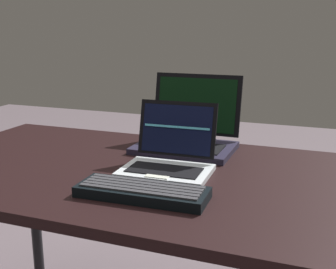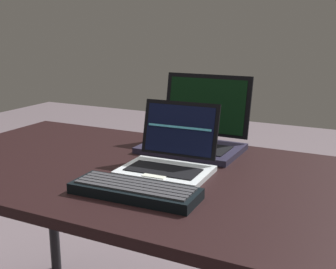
% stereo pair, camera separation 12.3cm
% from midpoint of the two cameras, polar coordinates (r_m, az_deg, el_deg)
% --- Properties ---
extents(desk, '(1.49, 0.78, 0.71)m').
position_cam_midpoint_polar(desk, '(1.31, -0.30, -7.47)').
color(desk, black).
rests_on(desk, ground).
extents(laptop_front, '(0.26, 0.23, 0.19)m').
position_cam_midpoint_polar(laptop_front, '(1.26, 3.01, -3.20)').
color(laptop_front, silver).
rests_on(laptop_front, desk).
extents(laptop_rear, '(0.33, 0.28, 0.25)m').
position_cam_midpoint_polar(laptop_rear, '(1.49, 6.11, -0.03)').
color(laptop_rear, '#262238').
rests_on(laptop_rear, desk).
extents(external_keyboard, '(0.34, 0.13, 0.03)m').
position_cam_midpoint_polar(external_keyboard, '(1.08, -1.22, -7.54)').
color(external_keyboard, black).
rests_on(external_keyboard, desk).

